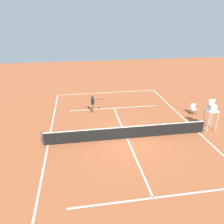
{
  "coord_description": "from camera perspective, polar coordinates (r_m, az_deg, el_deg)",
  "views": [
    {
      "loc": [
        3.26,
        13.37,
        8.1
      ],
      "look_at": [
        0.61,
        -3.05,
        0.8
      ],
      "focal_mm": 35.33,
      "sensor_mm": 36.0,
      "label": 1
    }
  ],
  "objects": [
    {
      "name": "tennis_net",
      "position": [
        15.72,
        3.99,
        -5.28
      ],
      "size": [
        11.76,
        0.1,
        1.07
      ],
      "color": "#4C4C51",
      "rests_on": "ground"
    },
    {
      "name": "tennis_ball",
      "position": [
        19.64,
        -4.96,
        -0.64
      ],
      "size": [
        0.07,
        0.07,
        0.07
      ],
      "primitive_type": "sphere",
      "color": "#CCE033",
      "rests_on": "ground"
    },
    {
      "name": "ground_plane",
      "position": [
        15.97,
        3.94,
        -6.84
      ],
      "size": [
        60.0,
        60.0,
        0.0
      ],
      "primitive_type": "plane",
      "color": "#AD5933"
    },
    {
      "name": "court_lines",
      "position": [
        15.97,
        3.94,
        -6.83
      ],
      "size": [
        11.16,
        20.88,
        0.01
      ],
      "color": "white",
      "rests_on": "ground"
    },
    {
      "name": "courtside_chair_mid",
      "position": [
        20.84,
        20.34,
        0.87
      ],
      "size": [
        0.44,
        0.46,
        0.95
      ],
      "color": "#262626",
      "rests_on": "ground"
    },
    {
      "name": "umpire_chair",
      "position": [
        18.12,
        24.41,
        0.48
      ],
      "size": [
        0.8,
        0.8,
        2.41
      ],
      "color": "silver",
      "rests_on": "ground"
    },
    {
      "name": "player_serving",
      "position": [
        19.84,
        -4.87,
        2.56
      ],
      "size": [
        1.25,
        0.58,
        1.64
      ],
      "rotation": [
        0.0,
        0.0,
        1.55
      ],
      "color": "brown",
      "rests_on": "ground"
    }
  ]
}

